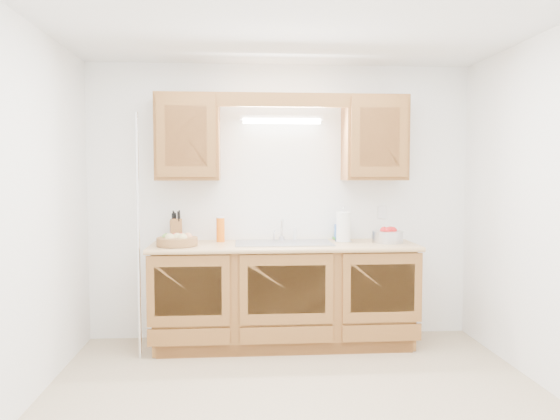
{
  "coord_description": "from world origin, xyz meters",
  "views": [
    {
      "loc": [
        -0.39,
        -3.51,
        1.5
      ],
      "look_at": [
        -0.06,
        0.85,
        1.22
      ],
      "focal_mm": 35.0,
      "sensor_mm": 36.0,
      "label": 1
    }
  ],
  "objects": [
    {
      "name": "paper_towel",
      "position": [
        0.54,
        1.26,
        1.03
      ],
      "size": [
        0.15,
        0.15,
        0.32
      ],
      "rotation": [
        0.0,
        0.0,
        -0.28
      ],
      "color": "silver",
      "rests_on": "countertop"
    },
    {
      "name": "countertop",
      "position": [
        0.0,
        1.19,
        0.88
      ],
      "size": [
        2.3,
        0.63,
        0.04
      ],
      "primitive_type": "cube",
      "color": "tan",
      "rests_on": "base_cabinets"
    },
    {
      "name": "fruit_basket",
      "position": [
        -0.91,
        1.11,
        0.95
      ],
      "size": [
        0.38,
        0.38,
        0.11
      ],
      "rotation": [
        0.0,
        0.0,
        0.13
      ],
      "color": "#B57D49",
      "rests_on": "countertop"
    },
    {
      "name": "fluorescent_fixture",
      "position": [
        0.0,
        1.42,
        2.0
      ],
      "size": [
        0.76,
        0.08,
        0.08
      ],
      "color": "white",
      "rests_on": "room"
    },
    {
      "name": "orange_canister",
      "position": [
        -0.55,
        1.36,
        1.01
      ],
      "size": [
        0.09,
        0.09,
        0.23
      ],
      "rotation": [
        0.0,
        0.0,
        -0.26
      ],
      "color": "orange",
      "rests_on": "countertop"
    },
    {
      "name": "sponge",
      "position": [
        0.54,
        1.44,
        0.91
      ],
      "size": [
        0.13,
        0.08,
        0.03
      ],
      "rotation": [
        0.0,
        0.0,
        -0.01
      ],
      "color": "#CC333F",
      "rests_on": "countertop"
    },
    {
      "name": "upper_cabinet_left",
      "position": [
        -0.83,
        1.33,
        1.83
      ],
      "size": [
        0.55,
        0.33,
        0.75
      ],
      "primitive_type": "cube",
      "color": "#985A2C",
      "rests_on": "room"
    },
    {
      "name": "room",
      "position": [
        0.0,
        0.0,
        1.25
      ],
      "size": [
        3.52,
        3.5,
        2.5
      ],
      "color": "#C6B28F",
      "rests_on": "ground"
    },
    {
      "name": "upper_cabinet_right",
      "position": [
        0.83,
        1.33,
        1.83
      ],
      "size": [
        0.55,
        0.33,
        0.75
      ],
      "primitive_type": "cube",
      "color": "#985A2C",
      "rests_on": "room"
    },
    {
      "name": "apple_bowl",
      "position": [
        0.92,
        1.19,
        0.96
      ],
      "size": [
        0.32,
        0.32,
        0.14
      ],
      "rotation": [
        0.0,
        0.0,
        0.17
      ],
      "color": "silver",
      "rests_on": "countertop"
    },
    {
      "name": "wire_shelf_pole",
      "position": [
        -1.2,
        0.94,
        1.0
      ],
      "size": [
        0.03,
        0.03,
        2.0
      ],
      "primitive_type": "cylinder",
      "color": "silver",
      "rests_on": "ground"
    },
    {
      "name": "soap_bottle",
      "position": [
        0.54,
        1.4,
        1.0
      ],
      "size": [
        0.1,
        0.11,
        0.21
      ],
      "primitive_type": "imported",
      "rotation": [
        0.0,
        0.0,
        0.11
      ],
      "color": "blue",
      "rests_on": "countertop"
    },
    {
      "name": "base_cabinets",
      "position": [
        0.0,
        1.2,
        0.44
      ],
      "size": [
        2.2,
        0.6,
        0.86
      ],
      "primitive_type": "cube",
      "color": "#985A2C",
      "rests_on": "ground"
    },
    {
      "name": "sink",
      "position": [
        0.0,
        1.21,
        0.83
      ],
      "size": [
        0.84,
        0.46,
        0.36
      ],
      "color": "#9E9EA3",
      "rests_on": "countertop"
    },
    {
      "name": "valance",
      "position": [
        0.0,
        1.19,
        2.14
      ],
      "size": [
        2.2,
        0.05,
        0.12
      ],
      "primitive_type": "cube",
      "color": "#985A2C",
      "rests_on": "room"
    },
    {
      "name": "outlet_plate",
      "position": [
        0.95,
        1.49,
        1.15
      ],
      "size": [
        0.08,
        0.01,
        0.12
      ],
      "primitive_type": "cube",
      "color": "white",
      "rests_on": "room"
    },
    {
      "name": "knife_block",
      "position": [
        -0.95,
        1.37,
        1.01
      ],
      "size": [
        0.13,
        0.18,
        0.29
      ],
      "rotation": [
        0.0,
        0.0,
        0.19
      ],
      "color": "#985A2C",
      "rests_on": "countertop"
    }
  ]
}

